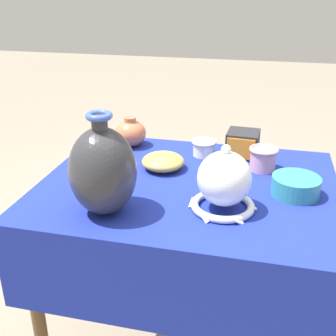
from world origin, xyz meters
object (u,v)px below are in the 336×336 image
(vase_dome_bell, at_px, (224,183))
(pot_squat_teal, at_px, (296,186))
(vase_tall_bulbous, at_px, (103,171))
(cup_wide_rose, at_px, (263,158))
(bowl_shallow_ochre, at_px, (163,161))
(jar_round_terracotta, at_px, (130,133))
(mosaic_tile_box, at_px, (243,144))
(cup_wide_ivory, at_px, (204,147))

(vase_dome_bell, xyz_separation_m, pot_squat_teal, (0.21, 0.14, -0.05))
(vase_tall_bulbous, bearing_deg, vase_dome_bell, 15.97)
(cup_wide_rose, bearing_deg, bowl_shallow_ochre, -167.79)
(vase_tall_bulbous, distance_m, jar_round_terracotta, 0.54)
(vase_dome_bell, relative_size, cup_wide_rose, 2.00)
(pot_squat_teal, xyz_separation_m, cup_wide_rose, (-0.11, 0.17, 0.01))
(bowl_shallow_ochre, distance_m, pot_squat_teal, 0.46)
(vase_dome_bell, xyz_separation_m, jar_round_terracotta, (-0.42, 0.43, -0.03))
(vase_tall_bulbous, relative_size, jar_round_terracotta, 2.38)
(cup_wide_rose, bearing_deg, mosaic_tile_box, 124.10)
(vase_tall_bulbous, bearing_deg, pot_squat_teal, 23.64)
(mosaic_tile_box, height_order, pot_squat_teal, mosaic_tile_box)
(vase_tall_bulbous, xyz_separation_m, pot_squat_teal, (0.54, 0.24, -0.10))
(vase_dome_bell, xyz_separation_m, cup_wide_ivory, (-0.12, 0.40, -0.05))
(bowl_shallow_ochre, bearing_deg, pot_squat_teal, -12.19)
(cup_wide_rose, bearing_deg, pot_squat_teal, -58.43)
(vase_tall_bulbous, height_order, vase_dome_bell, vase_tall_bulbous)
(bowl_shallow_ochre, xyz_separation_m, pot_squat_teal, (0.45, -0.10, 0.00))
(mosaic_tile_box, xyz_separation_m, cup_wide_ivory, (-0.14, -0.03, -0.01))
(pot_squat_teal, xyz_separation_m, cup_wide_ivory, (-0.33, 0.26, 0.00))
(mosaic_tile_box, relative_size, jar_round_terracotta, 1.02)
(vase_dome_bell, height_order, mosaic_tile_box, vase_dome_bell)
(vase_dome_bell, relative_size, bowl_shallow_ochre, 1.36)
(mosaic_tile_box, height_order, jar_round_terracotta, jar_round_terracotta)
(bowl_shallow_ochre, height_order, cup_wide_rose, cup_wide_rose)
(bowl_shallow_ochre, distance_m, jar_round_terracotta, 0.27)
(mosaic_tile_box, relative_size, pot_squat_teal, 0.86)
(cup_wide_ivory, bearing_deg, vase_dome_bell, -73.44)
(bowl_shallow_ochre, relative_size, pot_squat_teal, 1.01)
(bowl_shallow_ochre, relative_size, cup_wide_ivory, 1.60)
(mosaic_tile_box, bearing_deg, vase_dome_bell, -89.69)
(mosaic_tile_box, relative_size, bowl_shallow_ochre, 0.85)
(jar_round_terracotta, bearing_deg, vase_dome_bell, -45.73)
(mosaic_tile_box, bearing_deg, cup_wide_ivory, -162.79)
(mosaic_tile_box, distance_m, bowl_shallow_ochre, 0.33)
(mosaic_tile_box, bearing_deg, vase_tall_bulbous, -120.39)
(pot_squat_teal, bearing_deg, mosaic_tile_box, 122.62)
(cup_wide_rose, bearing_deg, cup_wide_ivory, 159.40)
(vase_tall_bulbous, xyz_separation_m, cup_wide_ivory, (0.21, 0.49, -0.10))
(mosaic_tile_box, distance_m, cup_wide_ivory, 0.15)
(cup_wide_rose, distance_m, cup_wide_ivory, 0.24)
(vase_tall_bulbous, bearing_deg, mosaic_tile_box, 56.07)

